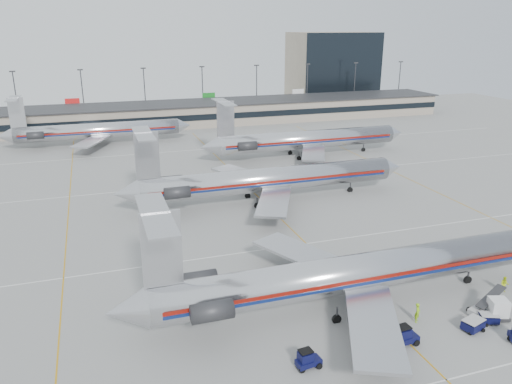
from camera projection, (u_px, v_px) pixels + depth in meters
name	position (u px, v px, depth m)	size (l,w,h in m)	color
ground	(342.00, 278.00, 56.49)	(260.00, 260.00, 0.00)	gray
apron_markings	(306.00, 244.00, 65.49)	(160.00, 0.15, 0.02)	silver
terminal	(183.00, 114.00, 143.72)	(162.00, 17.00, 6.25)	gray
light_mast_row	(174.00, 89.00, 154.64)	(163.60, 0.40, 15.28)	#38383D
distant_building	(332.00, 67.00, 186.28)	(30.00, 20.00, 25.00)	tan
jet_foreground	(346.00, 274.00, 49.78)	(48.00, 28.27, 12.56)	silver
jet_second_row	(265.00, 180.00, 80.13)	(48.82, 28.75, 12.78)	silver
jet_third_row	(304.00, 140.00, 108.05)	(47.41, 29.16, 12.96)	silver
jet_back_row	(95.00, 131.00, 118.54)	(44.34, 27.28, 12.13)	silver
tug_left	(307.00, 360.00, 41.49)	(2.24, 1.31, 1.73)	black
tug_center	(404.00, 336.00, 44.48)	(2.43, 1.33, 1.92)	black
cart_inner	(473.00, 325.00, 46.68)	(2.32, 1.91, 1.14)	black
cart_outer	(489.00, 318.00, 47.87)	(2.00, 1.70, 0.96)	black
uld_container	(498.00, 309.00, 48.40)	(2.41, 2.19, 2.11)	#2D2D30
belt_loader	(485.00, 307.00, 49.62)	(4.56, 2.39, 2.33)	#9E9E9E
ramp_worker_near	(417.00, 312.00, 47.95)	(0.72, 0.47, 1.97)	#85C212
ramp_worker_far	(504.00, 284.00, 53.36)	(0.87, 0.67, 1.78)	#C1DD14
cone_right	(508.00, 304.00, 50.71)	(0.48, 0.48, 0.65)	red
cone_left	(309.00, 350.00, 43.50)	(0.47, 0.47, 0.64)	red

